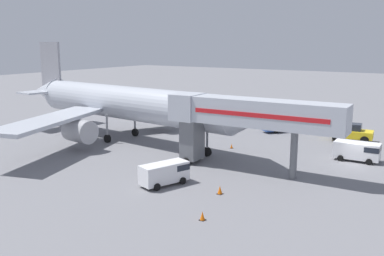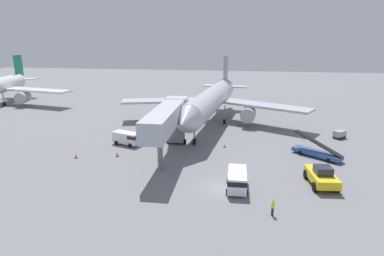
{
  "view_description": "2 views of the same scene",
  "coord_description": "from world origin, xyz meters",
  "px_view_note": "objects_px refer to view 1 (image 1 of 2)",
  "views": [
    {
      "loc": [
        -47.37,
        -9.37,
        13.07
      ],
      "look_at": [
        -2.96,
        19.2,
        2.46
      ],
      "focal_mm": 40.01,
      "sensor_mm": 36.0,
      "label": 1
    },
    {
      "loc": [
        2.28,
        -33.63,
        16.39
      ],
      "look_at": [
        -6.48,
        16.7,
        2.41
      ],
      "focal_mm": 29.84,
      "sensor_mm": 36.0,
      "label": 2
    }
  ],
  "objects_px": {
    "belt_loader_truck": "(286,126)",
    "service_van_near_center": "(358,150)",
    "service_van_outer_left": "(165,172)",
    "baggage_cart_rear_right": "(240,115)",
    "safety_cone_alpha": "(202,216)",
    "jet_bridge": "(242,116)",
    "safety_cone_charlie": "(220,190)",
    "pushback_tug": "(352,133)",
    "safety_cone_bravo": "(232,146)",
    "airplane_at_gate": "(123,104)"
  },
  "relations": [
    {
      "from": "service_van_outer_left",
      "to": "baggage_cart_rear_right",
      "type": "bearing_deg",
      "value": 15.58
    },
    {
      "from": "pushback_tug",
      "to": "airplane_at_gate",
      "type": "bearing_deg",
      "value": 121.21
    },
    {
      "from": "airplane_at_gate",
      "to": "safety_cone_charlie",
      "type": "bearing_deg",
      "value": -118.45
    },
    {
      "from": "service_van_near_center",
      "to": "safety_cone_alpha",
      "type": "xyz_separation_m",
      "value": [
        -23.33,
        6.17,
        -0.88
      ]
    },
    {
      "from": "pushback_tug",
      "to": "safety_cone_bravo",
      "type": "bearing_deg",
      "value": 136.0
    },
    {
      "from": "pushback_tug",
      "to": "safety_cone_charlie",
      "type": "xyz_separation_m",
      "value": [
        -27.41,
        4.98,
        -0.77
      ]
    },
    {
      "from": "belt_loader_truck",
      "to": "safety_cone_bravo",
      "type": "relative_size",
      "value": 11.91
    },
    {
      "from": "jet_bridge",
      "to": "service_van_outer_left",
      "type": "xyz_separation_m",
      "value": [
        -7.94,
        3.91,
        -4.55
      ]
    },
    {
      "from": "service_van_outer_left",
      "to": "safety_cone_charlie",
      "type": "distance_m",
      "value": 5.61
    },
    {
      "from": "service_van_near_center",
      "to": "safety_cone_charlie",
      "type": "relative_size",
      "value": 6.56
    },
    {
      "from": "airplane_at_gate",
      "to": "pushback_tug",
      "type": "distance_m",
      "value": 30.91
    },
    {
      "from": "belt_loader_truck",
      "to": "service_van_near_center",
      "type": "distance_m",
      "value": 16.79
    },
    {
      "from": "pushback_tug",
      "to": "belt_loader_truck",
      "type": "relative_size",
      "value": 0.83
    },
    {
      "from": "service_van_outer_left",
      "to": "baggage_cart_rear_right",
      "type": "xyz_separation_m",
      "value": [
        35.06,
        9.77,
        -0.44
      ]
    },
    {
      "from": "airplane_at_gate",
      "to": "service_van_outer_left",
      "type": "distance_m",
      "value": 20.15
    },
    {
      "from": "belt_loader_truck",
      "to": "safety_cone_alpha",
      "type": "distance_m",
      "value": 35.0
    },
    {
      "from": "airplane_at_gate",
      "to": "safety_cone_alpha",
      "type": "relative_size",
      "value": 61.71
    },
    {
      "from": "belt_loader_truck",
      "to": "pushback_tug",
      "type": "bearing_deg",
      "value": -97.94
    },
    {
      "from": "airplane_at_gate",
      "to": "belt_loader_truck",
      "type": "height_order",
      "value": "airplane_at_gate"
    },
    {
      "from": "pushback_tug",
      "to": "service_van_outer_left",
      "type": "bearing_deg",
      "value": 159.37
    },
    {
      "from": "baggage_cart_rear_right",
      "to": "safety_cone_bravo",
      "type": "relative_size",
      "value": 4.26
    },
    {
      "from": "jet_bridge",
      "to": "belt_loader_truck",
      "type": "xyz_separation_m",
      "value": [
        21.33,
        3.2,
        -4.96
      ]
    },
    {
      "from": "airplane_at_gate",
      "to": "service_van_near_center",
      "type": "bearing_deg",
      "value": -77.98
    },
    {
      "from": "belt_loader_truck",
      "to": "safety_cone_charlie",
      "type": "height_order",
      "value": "belt_loader_truck"
    },
    {
      "from": "safety_cone_alpha",
      "to": "airplane_at_gate",
      "type": "bearing_deg",
      "value": 53.17
    },
    {
      "from": "airplane_at_gate",
      "to": "safety_cone_charlie",
      "type": "xyz_separation_m",
      "value": [
        -11.51,
        -21.25,
        -4.62
      ]
    },
    {
      "from": "baggage_cart_rear_right",
      "to": "safety_cone_charlie",
      "type": "bearing_deg",
      "value": -156.12
    },
    {
      "from": "belt_loader_truck",
      "to": "safety_cone_alpha",
      "type": "bearing_deg",
      "value": -169.38
    },
    {
      "from": "jet_bridge",
      "to": "service_van_outer_left",
      "type": "relative_size",
      "value": 3.7
    },
    {
      "from": "service_van_outer_left",
      "to": "baggage_cart_rear_right",
      "type": "relative_size",
      "value": 2.07
    },
    {
      "from": "safety_cone_charlie",
      "to": "airplane_at_gate",
      "type": "bearing_deg",
      "value": 61.55
    },
    {
      "from": "belt_loader_truck",
      "to": "safety_cone_charlie",
      "type": "xyz_separation_m",
      "value": [
        -28.77,
        -4.81,
        -0.41
      ]
    },
    {
      "from": "jet_bridge",
      "to": "baggage_cart_rear_right",
      "type": "xyz_separation_m",
      "value": [
        27.12,
        13.68,
        -4.99
      ]
    },
    {
      "from": "pushback_tug",
      "to": "belt_loader_truck",
      "type": "distance_m",
      "value": 9.89
    },
    {
      "from": "airplane_at_gate",
      "to": "pushback_tug",
      "type": "xyz_separation_m",
      "value": [
        15.89,
        -26.23,
        -3.85
      ]
    },
    {
      "from": "belt_loader_truck",
      "to": "service_van_near_center",
      "type": "height_order",
      "value": "belt_loader_truck"
    },
    {
      "from": "safety_cone_alpha",
      "to": "jet_bridge",
      "type": "bearing_deg",
      "value": 13.98
    },
    {
      "from": "safety_cone_charlie",
      "to": "jet_bridge",
      "type": "bearing_deg",
      "value": 12.24
    },
    {
      "from": "service_van_near_center",
      "to": "safety_cone_alpha",
      "type": "distance_m",
      "value": 24.15
    },
    {
      "from": "jet_bridge",
      "to": "safety_cone_bravo",
      "type": "relative_size",
      "value": 32.6
    },
    {
      "from": "baggage_cart_rear_right",
      "to": "safety_cone_alpha",
      "type": "relative_size",
      "value": 3.54
    },
    {
      "from": "airplane_at_gate",
      "to": "safety_cone_charlie",
      "type": "relative_size",
      "value": 56.17
    },
    {
      "from": "safety_cone_charlie",
      "to": "safety_cone_alpha",
      "type": "bearing_deg",
      "value": -163.76
    },
    {
      "from": "pushback_tug",
      "to": "service_van_outer_left",
      "type": "height_order",
      "value": "pushback_tug"
    },
    {
      "from": "belt_loader_truck",
      "to": "safety_cone_charlie",
      "type": "relative_size",
      "value": 9.01
    },
    {
      "from": "safety_cone_bravo",
      "to": "service_van_near_center",
      "type": "bearing_deg",
      "value": -80.35
    },
    {
      "from": "airplane_at_gate",
      "to": "safety_cone_alpha",
      "type": "distance_m",
      "value": 28.97
    },
    {
      "from": "airplane_at_gate",
      "to": "safety_cone_charlie",
      "type": "distance_m",
      "value": 24.61
    },
    {
      "from": "belt_loader_truck",
      "to": "service_van_outer_left",
      "type": "distance_m",
      "value": 29.29
    },
    {
      "from": "baggage_cart_rear_right",
      "to": "airplane_at_gate",
      "type": "bearing_deg",
      "value": 165.51
    }
  ]
}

